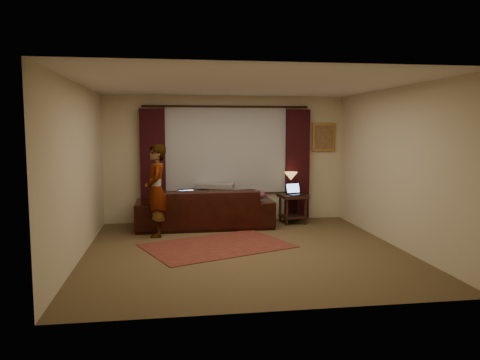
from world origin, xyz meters
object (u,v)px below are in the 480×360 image
laptop_sofa (188,196)px  laptop_table (296,189)px  tiffany_lamp (291,183)px  end_table (293,209)px  person (156,191)px  sofa (204,200)px

laptop_sofa → laptop_table: bearing=-5.9°
tiffany_lamp → end_table: bearing=-88.5°
laptop_sofa → end_table: size_ratio=0.60×
end_table → person: (-2.72, -0.76, 0.53)m
end_table → laptop_table: laptop_table is taller
sofa → end_table: sofa is taller
end_table → laptop_table: (0.04, -0.11, 0.42)m
end_table → tiffany_lamp: bearing=91.5°
tiffany_lamp → laptop_sofa: bearing=-166.1°
sofa → laptop_table: bearing=-179.9°
laptop_sofa → laptop_table: laptop_table is taller
sofa → tiffany_lamp: sofa is taller
sofa → tiffany_lamp: bearing=-171.7°
end_table → tiffany_lamp: (-0.00, 0.15, 0.52)m
end_table → person: 2.88m
sofa → person: 1.15m
end_table → tiffany_lamp: tiffany_lamp is taller
sofa → tiffany_lamp: (1.81, 0.28, 0.28)m
laptop_table → person: size_ratio=0.22×
sofa → laptop_sofa: bearing=37.0°
person → sofa: bearing=121.3°
tiffany_lamp → person: person is taller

